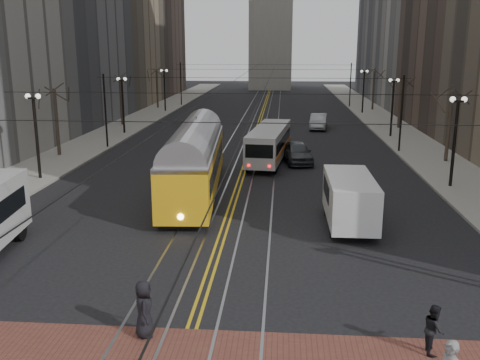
% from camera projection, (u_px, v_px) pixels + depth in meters
% --- Properties ---
extents(ground, '(260.00, 260.00, 0.00)m').
position_uv_depth(ground, '(197.00, 314.00, 18.21)').
color(ground, black).
rests_on(ground, ground).
extents(sidewalk_left, '(5.00, 140.00, 0.15)m').
position_uv_depth(sidewalk_left, '(131.00, 124.00, 62.87)').
color(sidewalk_left, gray).
rests_on(sidewalk_left, ground).
extents(sidewalk_right, '(5.00, 140.00, 0.15)m').
position_uv_depth(sidewalk_right, '(390.00, 127.00, 60.57)').
color(sidewalk_right, gray).
rests_on(sidewalk_right, ground).
extents(streetcar_rails, '(4.80, 130.00, 0.02)m').
position_uv_depth(streetcar_rails, '(258.00, 126.00, 61.74)').
color(streetcar_rails, gray).
rests_on(streetcar_rails, ground).
extents(centre_lines, '(0.42, 130.00, 0.01)m').
position_uv_depth(centre_lines, '(258.00, 126.00, 61.74)').
color(centre_lines, gold).
rests_on(centre_lines, ground).
extents(lamp_posts, '(27.60, 57.20, 5.60)m').
position_uv_depth(lamp_posts, '(249.00, 121.00, 45.34)').
color(lamp_posts, black).
rests_on(lamp_posts, ground).
extents(street_trees, '(31.68, 53.28, 5.60)m').
position_uv_depth(street_trees, '(254.00, 112.00, 51.63)').
color(street_trees, '#382D23').
rests_on(street_trees, ground).
extents(trolley_wires, '(25.96, 120.00, 6.60)m').
position_uv_depth(trolley_wires, '(253.00, 102.00, 50.99)').
color(trolley_wires, black).
rests_on(trolley_wires, ground).
extents(streetcar, '(3.68, 14.81, 3.46)m').
position_uv_depth(streetcar, '(195.00, 167.00, 32.69)').
color(streetcar, yellow).
rests_on(streetcar, ground).
extents(rear_bus, '(3.41, 10.66, 2.73)m').
position_uv_depth(rear_bus, '(269.00, 145.00, 42.17)').
color(rear_bus, '#B8B8B8').
rests_on(rear_bus, ground).
extents(cargo_van, '(2.25, 5.82, 2.57)m').
position_uv_depth(cargo_van, '(349.00, 202.00, 26.86)').
color(cargo_van, silver).
rests_on(cargo_van, ground).
extents(sedan_grey, '(2.70, 5.15, 1.67)m').
position_uv_depth(sedan_grey, '(297.00, 152.00, 41.89)').
color(sedan_grey, '#383B3F').
rests_on(sedan_grey, ground).
extents(sedan_silver, '(2.29, 5.20, 1.66)m').
position_uv_depth(sedan_silver, '(318.00, 122.00, 59.32)').
color(sedan_silver, '#9A9EA1').
rests_on(sedan_silver, ground).
extents(pedestrian_a, '(0.79, 1.01, 1.84)m').
position_uv_depth(pedestrian_a, '(144.00, 309.00, 16.64)').
color(pedestrian_a, black).
rests_on(pedestrian_a, crosswalk_band).
extents(pedestrian_c, '(0.64, 0.79, 1.52)m').
position_uv_depth(pedestrian_c, '(434.00, 329.00, 15.76)').
color(pedestrian_c, black).
rests_on(pedestrian_c, crosswalk_band).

